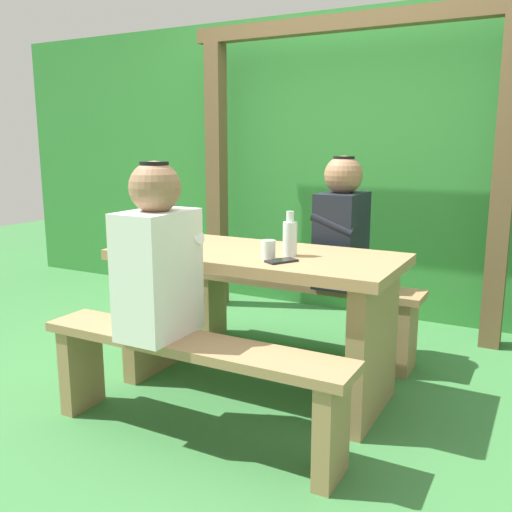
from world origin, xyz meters
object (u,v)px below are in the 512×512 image
bench_near (190,369)px  person_black_coat (342,227)px  bottle_left (290,237)px  cell_phone (281,261)px  picnic_table (256,296)px  bench_far (302,301)px  drinking_glass (268,250)px  person_white_shirt (158,257)px

bench_near → person_black_coat: bearing=78.5°
bottle_left → cell_phone: size_ratio=1.50×
picnic_table → bench_near: picnic_table is taller
bench_near → person_black_coat: 1.25m
bench_far → bottle_left: (0.19, -0.59, 0.48)m
bench_far → cell_phone: cell_phone is taller
cell_phone → bench_near: bearing=-86.9°
bench_near → cell_phone: 0.61m
drinking_glass → picnic_table: bearing=135.9°
drinking_glass → cell_phone: bearing=-20.0°
person_white_shirt → bottle_left: size_ratio=3.42×
bench_near → drinking_glass: bearing=73.4°
picnic_table → drinking_glass: bearing=-44.1°
person_black_coat → bottle_left: (-0.04, -0.58, 0.03)m
drinking_glass → bottle_left: bottle_left is taller
picnic_table → bench_far: bearing=90.0°
bench_near → bench_far: size_ratio=1.00×
picnic_table → bench_far: (0.00, 0.57, -0.17)m
picnic_table → drinking_glass: size_ratio=16.06×
picnic_table → person_black_coat: 0.68m
person_black_coat → cell_phone: 0.73m
person_black_coat → drinking_glass: 0.71m
person_black_coat → bottle_left: person_black_coat is taller
picnic_table → person_white_shirt: person_white_shirt is taller
drinking_glass → bench_far: bearing=100.7°
bottle_left → bench_near: bearing=-108.7°
bench_near → cell_phone: size_ratio=10.00×
cell_phone → picnic_table: bearing=173.8°
person_black_coat → bench_far: bearing=179.2°
picnic_table → person_black_coat: bearing=67.8°
bench_near → cell_phone: cell_phone is taller
person_black_coat → bench_near: bearing=-101.5°
picnic_table → drinking_glass: drinking_glass is taller
person_white_shirt → person_black_coat: same height
bottle_left → cell_phone: bottle_left is taller
drinking_glass → bottle_left: size_ratio=0.41×
bench_far → person_white_shirt: size_ratio=1.95×
picnic_table → bench_far: picnic_table is taller
picnic_table → drinking_glass: (0.13, -0.13, 0.27)m
person_white_shirt → bottle_left: (0.34, 0.55, 0.03)m
person_white_shirt → cell_phone: size_ratio=5.14×
drinking_glass → person_black_coat: bearing=81.9°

